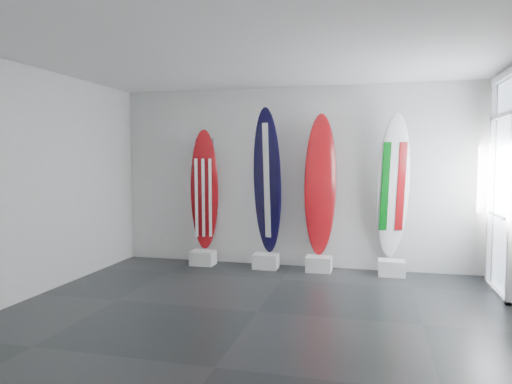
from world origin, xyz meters
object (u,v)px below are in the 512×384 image
(surfboard_usa, at_px, (204,190))
(surfboard_italy, at_px, (393,187))
(surfboard_navy, at_px, (267,181))
(surfboard_swiss, at_px, (320,185))

(surfboard_usa, bearing_deg, surfboard_italy, -17.80)
(surfboard_navy, distance_m, surfboard_italy, 2.00)
(surfboard_usa, xyz_separation_m, surfboard_italy, (3.10, 0.00, 0.10))
(surfboard_swiss, height_order, surfboard_italy, surfboard_swiss)
(surfboard_navy, bearing_deg, surfboard_italy, 21.14)
(surfboard_italy, bearing_deg, surfboard_navy, 165.50)
(surfboard_swiss, bearing_deg, surfboard_italy, -17.82)
(surfboard_usa, height_order, surfboard_italy, surfboard_italy)
(surfboard_usa, distance_m, surfboard_swiss, 1.98)
(surfboard_swiss, bearing_deg, surfboard_usa, 162.18)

